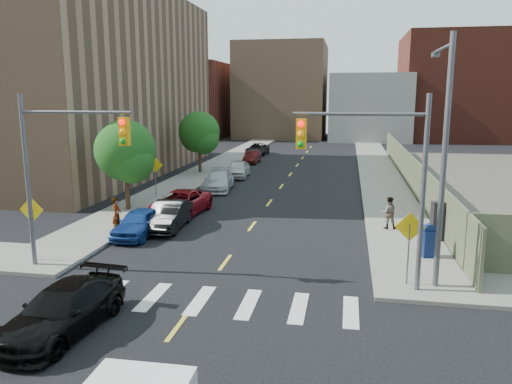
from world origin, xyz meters
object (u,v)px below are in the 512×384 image
at_px(parked_car_silver, 218,181).
at_px(black_sedan, 63,310).
at_px(mailbox, 429,241).
at_px(payphone, 437,221).
at_px(parked_car_white, 238,169).
at_px(pedestrian_east, 389,213).
at_px(parked_car_black, 169,215).
at_px(parked_car_grey, 257,149).
at_px(parked_car_blue, 139,223).
at_px(parked_car_maroon, 252,157).
at_px(pedestrian_west, 117,215).
at_px(parked_car_red, 180,203).

bearing_deg(parked_car_silver, black_sedan, -92.87).
xyz_separation_m(mailbox, payphone, (0.76, 2.68, 0.23)).
distance_m(parked_car_white, pedestrian_east, 18.98).
bearing_deg(mailbox, parked_car_white, 104.72).
xyz_separation_m(mailbox, pedestrian_east, (-1.33, 4.39, 0.13)).
height_order(parked_car_black, pedestrian_east, pedestrian_east).
bearing_deg(parked_car_white, parked_car_grey, 91.12).
bearing_deg(parked_car_grey, parked_car_black, -86.33).
relative_size(parked_car_white, parked_car_grey, 0.89).
height_order(parked_car_grey, mailbox, mailbox).
bearing_deg(parked_car_white, black_sedan, -91.40).
height_order(parked_car_blue, payphone, payphone).
height_order(parked_car_black, parked_car_silver, parked_car_black).
bearing_deg(parked_car_maroon, black_sedan, -87.40).
distance_m(parked_car_black, pedestrian_east, 11.43).
bearing_deg(parked_car_white, mailbox, -60.63).
xyz_separation_m(parked_car_grey, pedestrian_east, (12.61, -31.63, 0.32)).
relative_size(parked_car_white, parked_car_maroon, 1.15).
bearing_deg(mailbox, parked_car_silver, 114.95).
distance_m(parked_car_grey, mailbox, 38.63).
xyz_separation_m(parked_car_white, mailbox, (12.64, -19.63, 0.12)).
xyz_separation_m(parked_car_white, parked_car_grey, (-1.30, 16.39, -0.06)).
height_order(black_sedan, pedestrian_west, pedestrian_west).
distance_m(parked_car_blue, parked_car_grey, 34.81).
height_order(parked_car_red, black_sedan, parked_car_red).
distance_m(parked_car_black, pedestrian_west, 2.69).
bearing_deg(pedestrian_west, black_sedan, -170.44).
distance_m(parked_car_grey, pedestrian_west, 34.90).
xyz_separation_m(parked_car_blue, parked_car_black, (0.97, 1.58, 0.04)).
bearing_deg(payphone, parked_car_blue, 172.49).
relative_size(parked_car_grey, pedestrian_west, 2.65).
bearing_deg(parked_car_silver, payphone, -45.09).
distance_m(parked_car_silver, pedestrian_east, 14.84).
height_order(parked_car_blue, parked_car_grey, parked_car_blue).
relative_size(parked_car_black, mailbox, 3.05).
height_order(parked_car_black, pedestrian_west, pedestrian_west).
relative_size(parked_car_silver, black_sedan, 1.02).
xyz_separation_m(parked_car_grey, mailbox, (13.94, -36.02, 0.19)).
relative_size(pedestrian_west, pedestrian_east, 1.08).
xyz_separation_m(parked_car_white, pedestrian_west, (-2.10, -18.50, 0.32)).
distance_m(parked_car_blue, parked_car_white, 18.45).
relative_size(parked_car_silver, parked_car_maroon, 1.32).
bearing_deg(parked_car_maroon, parked_car_silver, -88.48).
relative_size(parked_car_black, parked_car_silver, 0.90).
height_order(parked_car_maroon, pedestrian_west, pedestrian_west).
relative_size(parked_car_silver, parked_car_white, 1.15).
bearing_deg(black_sedan, parked_car_black, 99.74).
distance_m(parked_car_blue, parked_car_silver, 12.57).
distance_m(parked_car_maroon, mailbox, 31.72).
relative_size(parked_car_maroon, pedestrian_west, 2.06).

